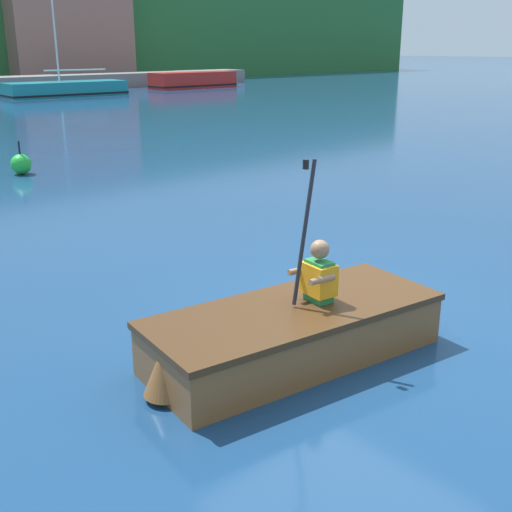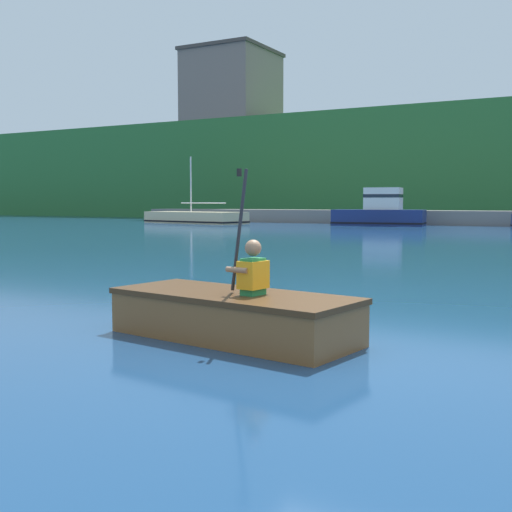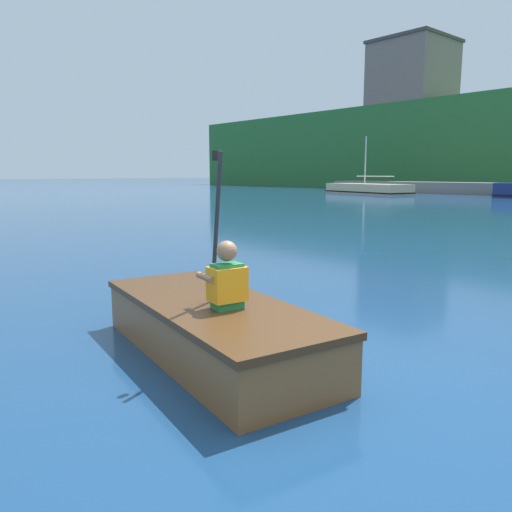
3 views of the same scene
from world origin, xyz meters
name	(u,v)px [view 1 (image 1 of 3)]	position (x,y,z in m)	size (l,w,h in m)	color
ground_plane	(351,313)	(0.00, 0.00, 0.00)	(300.00, 300.00, 0.00)	navy
waterfront_office_block_center	(47,29)	(18.55, 44.83, 3.84)	(9.52, 10.07, 7.66)	#9E6B5B
moored_boat_dock_west_inner	(193,80)	(21.71, 30.95, 0.48)	(5.96, 1.94, 1.01)	red
moored_boat_dock_east_inner	(66,89)	(12.13, 29.99, 0.38)	(6.72, 2.54, 6.67)	#197A84
rowboat_foreground	(290,330)	(-1.21, -0.28, 0.27)	(2.87, 1.45, 0.49)	brown
person_paddler	(318,273)	(-0.91, -0.32, 0.75)	(0.42, 0.39, 1.29)	#267F3F
channel_buoy	(21,164)	(0.70, 9.72, 0.22)	(0.44, 0.44, 0.72)	green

